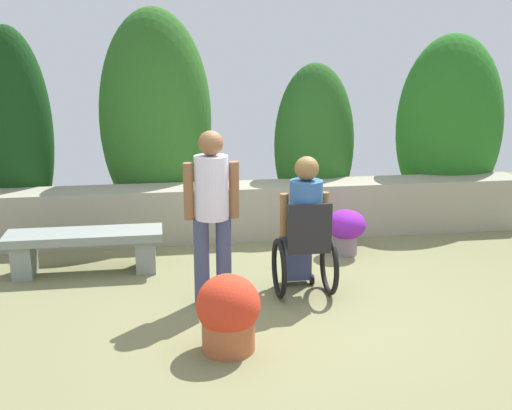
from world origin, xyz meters
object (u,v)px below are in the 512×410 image
stone_bench (85,245)px  person_in_wheelchair (304,231)px  flower_pot_terracotta_by_wall (346,229)px  flower_pot_purple_near (228,313)px  person_standing_companion (212,207)px

stone_bench → person_in_wheelchair: 2.30m
person_in_wheelchair → stone_bench: bearing=152.0°
person_in_wheelchair → flower_pot_terracotta_by_wall: bearing=50.7°
flower_pot_purple_near → flower_pot_terracotta_by_wall: 2.59m
flower_pot_purple_near → person_standing_companion: bearing=92.2°
person_in_wheelchair → person_standing_companion: 0.91m
stone_bench → flower_pot_purple_near: flower_pot_purple_near is taller
stone_bench → person_in_wheelchair: (2.09, -0.90, 0.33)m
flower_pot_terracotta_by_wall → person_in_wheelchair: bearing=-124.5°
person_in_wheelchair → person_standing_companion: person_standing_companion is taller
person_standing_companion → flower_pot_terracotta_by_wall: size_ratio=3.09×
person_standing_companion → flower_pot_purple_near: bearing=-80.6°
person_standing_companion → flower_pot_terracotta_by_wall: 2.05m
person_in_wheelchair → flower_pot_purple_near: size_ratio=2.18×
person_in_wheelchair → person_standing_companion: size_ratio=0.84×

